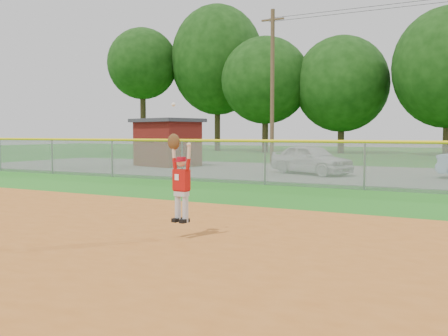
{
  "coord_description": "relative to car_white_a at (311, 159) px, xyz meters",
  "views": [
    {
      "loc": [
        3.31,
        -5.62,
        1.76
      ],
      "look_at": [
        -1.1,
        2.75,
        1.1
      ],
      "focal_mm": 40.0,
      "sensor_mm": 36.0,
      "label": 1
    }
  ],
  "objects": [
    {
      "name": "parking_strip",
      "position": [
        3.23,
        1.28,
        -0.65
      ],
      "size": [
        44.0,
        10.0,
        0.03
      ],
      "primitive_type": "cube",
      "color": "slate",
      "rests_on": "ground"
    },
    {
      "name": "ballplayer",
      "position": [
        2.11,
        -13.46,
        0.36
      ],
      "size": [
        0.48,
        0.22,
        1.97
      ],
      "color": "silver",
      "rests_on": "ground"
    },
    {
      "name": "car_white_a",
      "position": [
        0.0,
        0.0,
        0.0
      ],
      "size": [
        4.03,
        2.89,
        1.27
      ],
      "primitive_type": "imported",
      "rotation": [
        0.0,
        0.0,
        1.15
      ],
      "color": "silver",
      "rests_on": "parking_strip"
    },
    {
      "name": "outfield_fence",
      "position": [
        3.23,
        -4.72,
        0.22
      ],
      "size": [
        40.06,
        0.1,
        1.55
      ],
      "color": "gray",
      "rests_on": "ground"
    },
    {
      "name": "ground",
      "position": [
        3.23,
        -14.72,
        -0.67
      ],
      "size": [
        120.0,
        120.0,
        0.0
      ],
      "primitive_type": "plane",
      "color": "#1C6216",
      "rests_on": "ground"
    },
    {
      "name": "power_lines",
      "position": [
        4.23,
        7.28,
        4.01
      ],
      "size": [
        19.4,
        0.24,
        9.0
      ],
      "color": "#4C3823",
      "rests_on": "ground"
    },
    {
      "name": "utility_shed",
      "position": [
        -8.41,
        1.63,
        0.62
      ],
      "size": [
        3.96,
        3.45,
        2.53
      ],
      "color": "#500F0B",
      "rests_on": "ground"
    }
  ]
}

